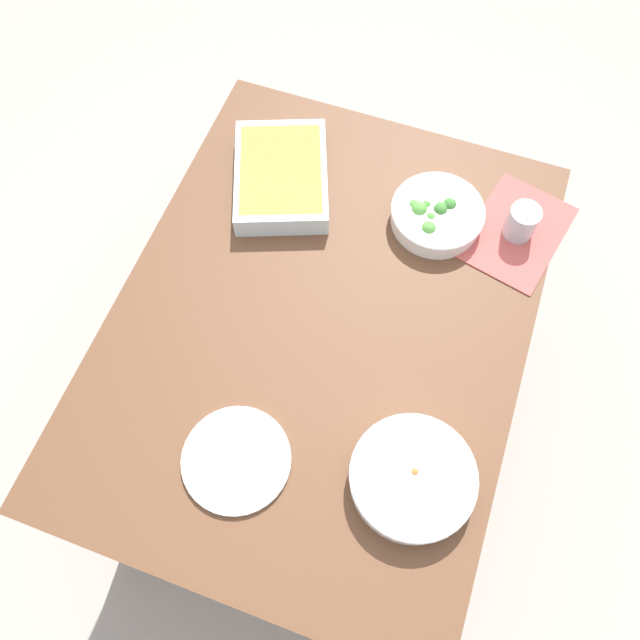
# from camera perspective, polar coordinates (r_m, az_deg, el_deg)

# --- Properties ---
(ground_plane) EXTENTS (6.00, 6.00, 0.00)m
(ground_plane) POSITION_cam_1_polar(r_m,az_deg,el_deg) (2.09, 0.00, -8.61)
(ground_plane) COLOR #9E9389
(dining_table) EXTENTS (1.20, 0.90, 0.74)m
(dining_table) POSITION_cam_1_polar(r_m,az_deg,el_deg) (1.48, 0.00, -1.47)
(dining_table) COLOR brown
(dining_table) RESTS_ON ground_plane
(placemat) EXTENTS (0.32, 0.26, 0.00)m
(placemat) POSITION_cam_1_polar(r_m,az_deg,el_deg) (1.58, 17.27, 7.58)
(placemat) COLOR #B24C47
(placemat) RESTS_ON dining_table
(stew_bowl) EXTENTS (0.25, 0.25, 0.06)m
(stew_bowl) POSITION_cam_1_polar(r_m,az_deg,el_deg) (1.27, 8.32, -13.90)
(stew_bowl) COLOR white
(stew_bowl) RESTS_ON dining_table
(broccoli_bowl) EXTENTS (0.22, 0.22, 0.07)m
(broccoli_bowl) POSITION_cam_1_polar(r_m,az_deg,el_deg) (1.53, 10.45, 9.34)
(broccoli_bowl) COLOR white
(broccoli_bowl) RESTS_ON dining_table
(baking_dish) EXTENTS (0.36, 0.31, 0.06)m
(baking_dish) POSITION_cam_1_polar(r_m,az_deg,el_deg) (1.57, -3.51, 12.86)
(baking_dish) COLOR silver
(baking_dish) RESTS_ON dining_table
(drink_cup) EXTENTS (0.07, 0.07, 0.08)m
(drink_cup) POSITION_cam_1_polar(r_m,az_deg,el_deg) (1.55, 17.63, 8.29)
(drink_cup) COLOR #B2BCC6
(drink_cup) RESTS_ON dining_table
(side_plate) EXTENTS (0.22, 0.22, 0.01)m
(side_plate) POSITION_cam_1_polar(r_m,az_deg,el_deg) (1.30, -7.54, -12.36)
(side_plate) COLOR silver
(side_plate) RESTS_ON dining_table
(spoon_by_stew) EXTENTS (0.03, 0.18, 0.01)m
(spoon_by_stew) POSITION_cam_1_polar(r_m,az_deg,el_deg) (1.30, 6.26, -13.68)
(spoon_by_stew) COLOR silver
(spoon_by_stew) RESTS_ON dining_table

